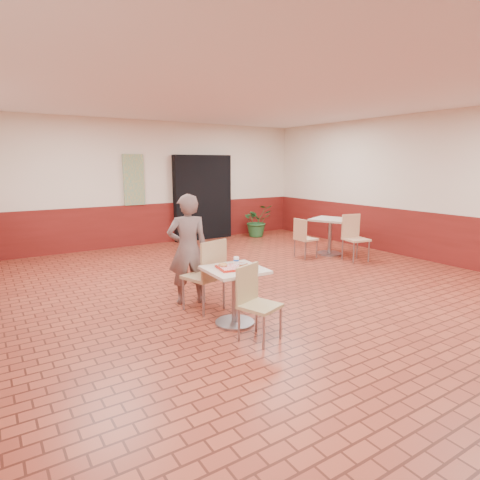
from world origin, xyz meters
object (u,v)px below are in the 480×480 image
main_table (235,287)px  potted_plant (257,221)px  ring_donut (223,265)px  long_john_donut (243,265)px  second_table (330,230)px  chair_second_left (304,236)px  chair_second_front (354,235)px  chair_main_back (208,272)px  customer (188,249)px  serving_tray (235,267)px  paper_cup (236,260)px  chair_main_front (255,299)px

main_table → potted_plant: (3.77, 4.88, -0.04)m
ring_donut → long_john_donut: bearing=-42.9°
second_table → chair_second_left: (-0.72, 0.06, -0.07)m
main_table → long_john_donut: (0.07, -0.08, 0.28)m
chair_second_front → potted_plant: 3.33m
second_table → chair_main_back: bearing=-157.5°
chair_main_back → long_john_donut: size_ratio=6.32×
customer → chair_second_front: 4.07m
chair_main_back → customer: (-0.08, 0.44, 0.23)m
serving_tray → paper_cup: size_ratio=4.57×
customer → chair_second_left: (3.28, 1.25, -0.32)m
main_table → potted_plant: 6.17m
chair_main_front → ring_donut: (-0.08, 0.58, 0.28)m
serving_tray → paper_cup: (0.08, 0.09, 0.06)m
main_table → customer: (-0.14, 1.02, 0.30)m
chair_second_left → potted_plant: bearing=-15.0°
main_table → long_john_donut: bearing=-50.6°
main_table → chair_second_left: bearing=35.8°
ring_donut → second_table: (3.97, 2.12, -0.22)m
main_table → ring_donut: bearing=142.7°
ring_donut → chair_second_front: chair_second_front is taller
chair_main_back → long_john_donut: chair_main_back is taller
ring_donut → serving_tray: bearing=-37.3°
customer → ring_donut: customer is taller
ring_donut → chair_main_front: bearing=-82.6°
chair_second_left → paper_cup: bearing=124.0°
ring_donut → second_table: 4.51m
main_table → second_table: (3.86, 2.20, 0.05)m
ring_donut → chair_second_left: size_ratio=0.13×
long_john_donut → chair_second_left: bearing=37.3°
long_john_donut → main_table: bearing=129.4°
second_table → customer: bearing=-163.5°
second_table → potted_plant: 2.68m
chair_main_back → second_table: bearing=-173.9°
chair_main_back → paper_cup: 0.56m
serving_tray → long_john_donut: (0.07, -0.08, 0.03)m
chair_main_front → paper_cup: bearing=58.8°
chair_main_back → chair_second_left: chair_main_back is taller
chair_second_left → main_table: bearing=124.4°
potted_plant → serving_tray: bearing=-127.7°
serving_tray → long_john_donut: long_john_donut is taller
serving_tray → chair_second_front: bearing=21.8°
chair_main_front → chair_main_back: bearing=72.1°
ring_donut → potted_plant: potted_plant is taller
paper_cup → chair_second_front: 4.08m
customer → chair_second_left: size_ratio=1.87×
chair_main_front → chair_second_front: 4.42m
chair_main_back → long_john_donut: 0.71m
chair_second_left → potted_plant: (0.63, 2.61, -0.03)m
customer → potted_plant: size_ratio=1.79×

